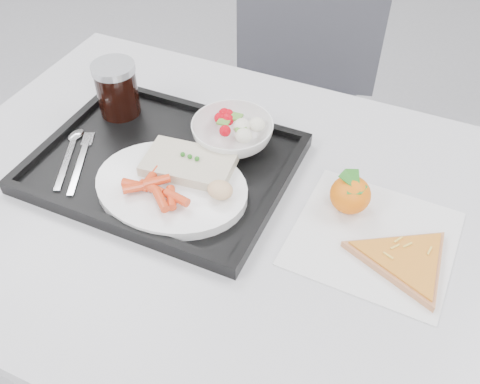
% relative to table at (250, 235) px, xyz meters
% --- Properties ---
extents(table, '(1.20, 0.80, 0.75)m').
position_rel_table_xyz_m(table, '(0.00, 0.00, 0.00)').
color(table, silver).
rests_on(table, ground).
extents(chair, '(0.51, 0.51, 0.93)m').
position_rel_table_xyz_m(chair, '(-0.16, 0.68, -0.15)').
color(chair, '#3D3D45').
rests_on(chair, ground).
extents(tray, '(0.45, 0.35, 0.03)m').
position_rel_table_xyz_m(tray, '(-0.19, 0.03, 0.08)').
color(tray, black).
rests_on(tray, table).
extents(dinner_plate, '(0.27, 0.27, 0.02)m').
position_rel_table_xyz_m(dinner_plate, '(-0.14, -0.03, 0.09)').
color(dinner_plate, white).
rests_on(dinner_plate, tray).
extents(fish_fillet, '(0.16, 0.11, 0.03)m').
position_rel_table_xyz_m(fish_fillet, '(-0.13, 0.02, 0.11)').
color(fish_fillet, beige).
rests_on(fish_fillet, dinner_plate).
extents(bread_roll, '(0.05, 0.04, 0.03)m').
position_rel_table_xyz_m(bread_roll, '(-0.05, -0.02, 0.12)').
color(bread_roll, tan).
rests_on(bread_roll, dinner_plate).
extents(salad_bowl, '(0.15, 0.15, 0.05)m').
position_rel_table_xyz_m(salad_bowl, '(-0.09, 0.13, 0.11)').
color(salad_bowl, white).
rests_on(salad_bowl, tray).
extents(cola_glass, '(0.08, 0.08, 0.11)m').
position_rel_table_xyz_m(cola_glass, '(-0.34, 0.13, 0.14)').
color(cola_glass, black).
rests_on(cola_glass, tray).
extents(cutlery, '(0.12, 0.16, 0.01)m').
position_rel_table_xyz_m(cutlery, '(-0.35, -0.01, 0.08)').
color(cutlery, silver).
rests_on(cutlery, tray).
extents(napkin, '(0.26, 0.25, 0.00)m').
position_rel_table_xyz_m(napkin, '(0.21, 0.02, 0.07)').
color(napkin, silver).
rests_on(napkin, table).
extents(tangerine, '(0.07, 0.07, 0.07)m').
position_rel_table_xyz_m(tangerine, '(0.15, 0.07, 0.10)').
color(tangerine, orange).
rests_on(tangerine, napkin).
extents(pizza_slice, '(0.22, 0.22, 0.02)m').
position_rel_table_xyz_m(pizza_slice, '(0.26, -0.01, 0.08)').
color(pizza_slice, tan).
rests_on(pizza_slice, napkin).
extents(carrot_pile, '(0.13, 0.09, 0.02)m').
position_rel_table_xyz_m(carrot_pile, '(-0.15, -0.06, 0.11)').
color(carrot_pile, red).
rests_on(carrot_pile, dinner_plate).
extents(salad_contents, '(0.10, 0.07, 0.03)m').
position_rel_table_xyz_m(salad_contents, '(-0.09, 0.15, 0.12)').
color(salad_contents, '#C30310').
rests_on(salad_contents, salad_bowl).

